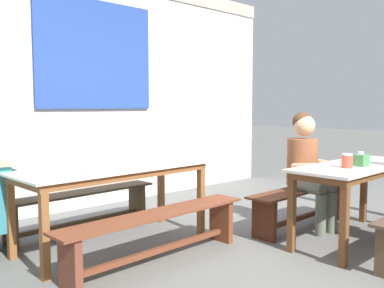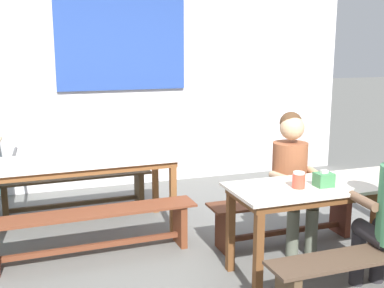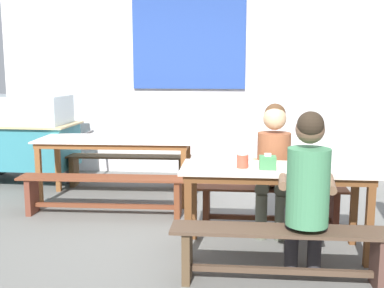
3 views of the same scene
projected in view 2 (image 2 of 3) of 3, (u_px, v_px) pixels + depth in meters
name	position (u px, v px, depth m)	size (l,w,h in m)	color
ground_plane	(204.00, 262.00, 4.12)	(40.00, 40.00, 0.00)	#62625E
backdrop_wall	(134.00, 64.00, 6.22)	(6.04, 0.23, 3.07)	silver
dining_table_far	(81.00, 166.00, 4.65)	(1.86, 0.80, 0.75)	silver
dining_table_near	(326.00, 193.00, 3.85)	(1.62, 0.63, 0.75)	beige
bench_far_back	(75.00, 188.00, 5.30)	(1.71, 0.34, 0.42)	#483924
bench_far_front	(93.00, 227.00, 4.17)	(1.86, 0.35, 0.42)	brown
bench_near_back	(285.00, 214.00, 4.50)	(1.50, 0.32, 0.42)	#502A19
bench_near_front	(375.00, 270.00, 3.35)	(1.64, 0.30, 0.42)	#4E3A2B
person_right_near_table	(292.00, 170.00, 4.36)	(0.46, 0.54, 1.25)	#5F6555
tissue_box	(324.00, 179.00, 3.73)	(0.14, 0.12, 0.13)	#41854F
condiment_jar	(299.00, 180.00, 3.69)	(0.10, 0.10, 0.13)	#D14C37
soup_bowl	(53.00, 159.00, 4.54)	(0.15, 0.15, 0.04)	silver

